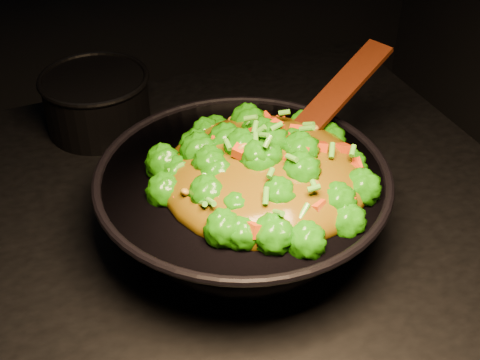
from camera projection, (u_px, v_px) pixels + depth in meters
name	position (u px, v px, depth m)	size (l,w,h in m)	color
wok	(243.00, 207.00, 0.97)	(0.41, 0.41, 0.11)	black
stir_fry	(265.00, 151.00, 0.90)	(0.29, 0.29, 0.10)	#1F7A08
spatula	(324.00, 108.00, 0.99)	(0.29, 0.04, 0.01)	#311303
back_pot	(97.00, 102.00, 1.21)	(0.19, 0.19, 0.11)	black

